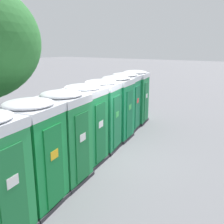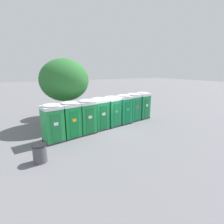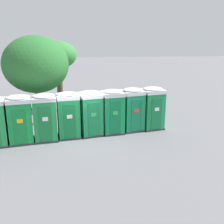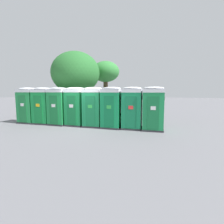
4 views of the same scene
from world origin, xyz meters
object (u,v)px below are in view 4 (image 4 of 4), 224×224
(portapotty_0, at_px, (29,105))
(portapotty_3, at_px, (76,106))
(street_tree_1, at_px, (76,73))
(portapotty_1, at_px, (43,105))
(portapotty_7, at_px, (153,108))
(portapotty_5, at_px, (112,107))
(portapotty_2, at_px, (59,106))
(portapotty_6, at_px, (132,108))
(street_tree_0, at_px, (106,73))
(portapotty_4, at_px, (93,107))

(portapotty_0, xyz_separation_m, portapotty_3, (3.68, 0.77, 0.00))
(portapotty_0, bearing_deg, street_tree_1, 62.15)
(portapotty_1, bearing_deg, portapotty_7, 11.22)
(portapotty_5, bearing_deg, portapotty_3, -170.41)
(portapotty_2, distance_m, portapotty_6, 5.01)
(street_tree_0, distance_m, street_tree_1, 3.32)
(portapotty_2, xyz_separation_m, portapotty_5, (3.69, 0.72, 0.00))
(portapotty_5, bearing_deg, street_tree_1, 155.15)
(portapotty_1, distance_m, portapotty_5, 5.01)
(portapotty_1, xyz_separation_m, portapotty_5, (4.92, 0.94, 0.00))
(portapotty_5, bearing_deg, portapotty_7, 12.04)
(portapotty_7, distance_m, street_tree_1, 7.47)
(portapotty_6, relative_size, portapotty_7, 1.00)
(portapotty_2, relative_size, street_tree_1, 0.46)
(portapotty_2, height_order, portapotty_5, same)
(portapotty_0, bearing_deg, portapotty_6, 11.68)
(portapotty_1, bearing_deg, street_tree_0, 75.80)
(portapotty_7, distance_m, street_tree_0, 7.94)
(portapotty_3, distance_m, portapotty_7, 5.01)
(portapotty_0, distance_m, portapotty_6, 7.51)
(portapotty_5, bearing_deg, portapotty_0, -169.03)
(portapotty_1, height_order, street_tree_0, street_tree_0)
(portapotty_5, distance_m, street_tree_0, 6.76)
(portapotty_0, bearing_deg, portapotty_4, 11.47)
(portapotty_0, bearing_deg, portapotty_3, 11.88)
(portapotty_1, height_order, portapotty_5, same)
(portapotty_3, relative_size, portapotty_4, 1.00)
(portapotty_1, relative_size, portapotty_5, 1.00)
(portapotty_0, height_order, portapotty_7, same)
(street_tree_0, bearing_deg, portapotty_1, -104.20)
(portapotty_3, xyz_separation_m, portapotty_7, (4.92, 0.94, -0.00))
(portapotty_0, bearing_deg, portapotty_2, 10.76)
(portapotty_4, height_order, portapotty_6, same)
(portapotty_6, bearing_deg, portapotty_2, -167.87)
(portapotty_6, distance_m, portapotty_7, 1.25)
(portapotty_6, xyz_separation_m, street_tree_0, (-4.58, 4.86, 2.74))
(street_tree_1, bearing_deg, portapotty_1, -99.25)
(portapotty_1, height_order, portapotty_7, same)
(portapotty_4, height_order, portapotty_5, same)
(portapotty_0, height_order, portapotty_1, same)
(portapotty_1, height_order, portapotty_2, same)
(portapotty_1, xyz_separation_m, portapotty_6, (6.13, 1.27, 0.00))
(portapotty_3, bearing_deg, portapotty_6, 11.47)
(portapotty_4, xyz_separation_m, portapotty_6, (2.45, 0.52, -0.00))
(portapotty_2, distance_m, portapotty_4, 2.51)
(portapotty_5, xyz_separation_m, portapotty_7, (2.45, 0.52, -0.00))
(portapotty_3, height_order, street_tree_0, street_tree_0)
(street_tree_0, bearing_deg, portapotty_6, -46.67)
(portapotty_4, relative_size, street_tree_0, 0.50)
(portapotty_0, distance_m, street_tree_1, 4.43)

